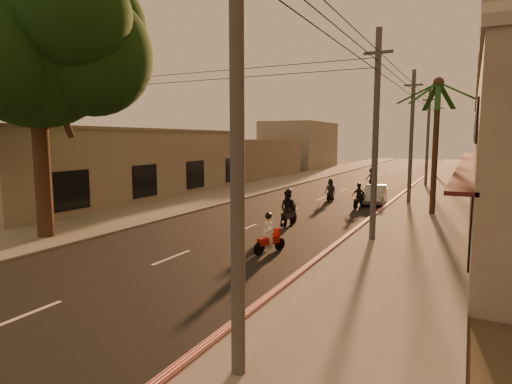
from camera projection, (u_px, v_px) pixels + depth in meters
ground at (135, 273)px, 14.30m from camera, size 160.00×160.00×0.00m
road at (321, 199)px, 32.04m from camera, size 10.00×140.00×0.02m
sidewalk_right at (429, 205)px, 28.69m from camera, size 5.00×140.00×0.12m
sidewalk_left at (234, 192)px, 35.37m from camera, size 5.00×140.00×0.12m
curb_stripe at (378, 213)px, 25.32m from camera, size 0.20×60.00×0.20m
left_building at (122, 163)px, 32.63m from camera, size 8.20×24.20×5.20m
broadleaf_tree at (44, 43)px, 18.11m from camera, size 9.60×8.70×12.10m
palm_tree at (438, 91)px, 24.04m from camera, size 5.00×5.00×8.20m
utility_poles at (413, 107)px, 28.47m from camera, size 1.20×48.26×9.00m
filler_left_near at (245, 158)px, 50.42m from camera, size 8.00×14.00×4.40m
filler_left_far at (300, 145)px, 66.22m from camera, size 8.00×14.00×7.00m
scooter_red at (269, 235)px, 16.69m from camera, size 0.89×1.58×1.62m
scooter_mid_a at (288, 210)px, 21.78m from camera, size 0.90×1.97×1.94m
scooter_mid_b at (359, 197)px, 27.64m from camera, size 1.02×1.67×1.64m
scooter_far_a at (330, 191)px, 30.69m from camera, size 0.83×1.68×1.65m
scooter_far_b at (372, 178)px, 40.46m from camera, size 1.10×1.82×1.79m
parked_car at (375, 195)px, 29.44m from camera, size 2.33×4.26×1.29m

